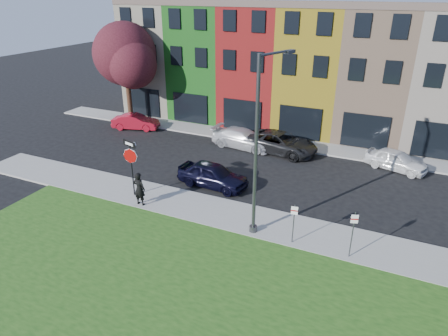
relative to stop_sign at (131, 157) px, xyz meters
The scene contains 15 objects.
ground 7.34m from the stop_sign, 22.85° to the right, with size 120.00×120.00×0.00m, color black.
sidewalk_near 8.71m from the stop_sign, ahead, with size 40.00×3.00×0.12m, color gray.
sidewalk_far 13.01m from the stop_sign, 74.85° to the left, with size 40.00×2.40×0.12m, color gray.
rowhouse_block 19.06m from the stop_sign, 78.28° to the left, with size 30.00×10.12×10.00m.
stop_sign is the anchor object (origin of this frame).
man 1.93m from the stop_sign, 37.37° to the right, with size 0.72×0.48×1.96m, color black.
sedan_near 5.16m from the stop_sign, 41.42° to the left, with size 4.62×2.14×1.53m, color black.
parked_car_red 12.77m from the stop_sign, 125.65° to the left, with size 4.27×2.47×1.33m, color maroon.
parked_car_silver 10.68m from the stop_sign, 74.48° to the left, with size 5.15×2.44×1.45m, color silver.
parked_car_dark 11.94m from the stop_sign, 61.01° to the left, with size 5.95×3.37×1.57m, color black.
parked_car_white 17.57m from the stop_sign, 37.61° to the left, with size 4.38×2.74×1.39m, color white.
street_lamp 8.14m from the stop_sign, ahead, with size 1.15×2.47×8.76m.
parking_sign_a 9.96m from the stop_sign, ahead, with size 0.32×0.11×2.06m.
parking_sign_b 12.62m from the stop_sign, ahead, with size 0.31×0.14×2.34m.
tree_purple 15.28m from the stop_sign, 126.98° to the left, with size 6.53×5.72×8.72m.
Camera 1 is at (7.29, -14.12, 11.39)m, focal length 32.00 mm.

